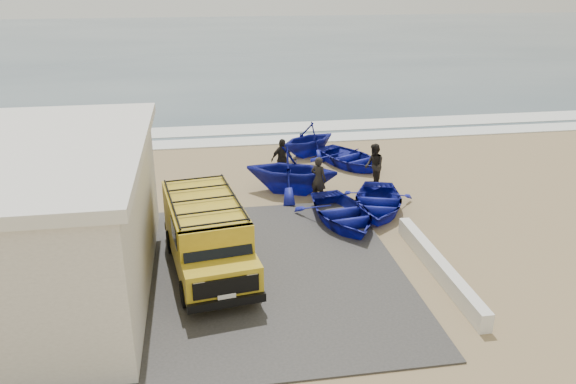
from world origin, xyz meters
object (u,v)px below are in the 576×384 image
parapet (439,267)px  boat_mid_right (350,158)px  boat_near_left (342,213)px  fisherman_front (319,179)px  boat_near_right (378,202)px  fisherman_back (282,159)px  boat_mid_left (291,169)px  van (207,233)px  fisherman_middle (374,166)px  boat_far_left (308,139)px

parapet → boat_mid_right: size_ratio=1.56×
boat_near_left → fisherman_front: size_ratio=2.16×
boat_near_right → fisherman_back: fisherman_back is taller
boat_mid_right → fisherman_back: size_ratio=2.12×
boat_near_right → fisherman_back: size_ratio=2.11×
boat_mid_left → fisherman_front: 1.42m
parapet → van: (-6.80, 1.46, 0.94)m
boat_mid_left → fisherman_front: boat_mid_left is taller
boat_mid_left → fisherman_back: size_ratio=2.08×
fisherman_middle → fisherman_back: 4.00m
boat_near_left → fisherman_front: bearing=92.4°
boat_mid_right → fisherman_back: 3.63m
boat_near_left → van: bearing=-159.7°
boat_near_left → boat_far_left: bearing=79.7°
boat_near_left → boat_near_right: 1.81m
fisherman_front → boat_near_right: bearing=-172.1°
boat_far_left → fisherman_back: fisherman_back is taller
boat_near_right → fisherman_middle: (0.64, 2.59, 0.53)m
fisherman_back → boat_near_right: bearing=-77.9°
van → parapet: bearing=-20.5°
van → boat_mid_right: (6.81, 8.79, -0.82)m
parapet → boat_mid_left: bearing=113.6°
boat_mid_left → boat_mid_right: (3.25, 2.85, -0.60)m
boat_near_left → fisherman_back: 5.23m
boat_near_left → boat_far_left: size_ratio=1.25×
boat_mid_left → fisherman_middle: size_ratio=2.03×
boat_mid_left → fisherman_middle: boat_mid_left is taller
parapet → boat_near_right: 4.93m
boat_mid_right → boat_near_left: bearing=-133.6°
van → boat_near_left: van is taller
boat_mid_right → boat_far_left: size_ratio=1.22×
boat_mid_left → fisherman_front: (0.90, -1.10, -0.08)m
boat_mid_right → boat_far_left: (-1.61, 1.92, 0.43)m
boat_mid_left → boat_mid_right: boat_mid_left is taller
fisherman_back → boat_mid_right: bearing=-4.8°
boat_near_left → boat_mid_right: bearing=64.7°
boat_near_right → boat_mid_left: bearing=157.4°
van → boat_mid_left: (3.56, 5.94, -0.22)m
parapet → fisherman_back: bearing=110.4°
van → fisherman_middle: bearing=32.0°
fisherman_middle → fisherman_back: size_ratio=1.02×
boat_near_left → boat_far_left: boat_far_left is taller
boat_near_left → boat_mid_right: (1.95, 6.19, -0.01)m
parapet → boat_near_left: 4.50m
boat_near_left → parapet: bearing=-72.4°
boat_mid_right → fisherman_back: fisherman_back is taller
van → fisherman_middle: van is taller
boat_mid_left → boat_far_left: bearing=1.8°
van → boat_mid_right: 11.15m
parapet → boat_near_left: (-1.93, 4.06, 0.13)m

